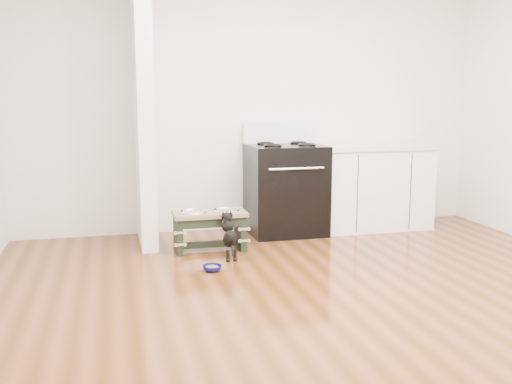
# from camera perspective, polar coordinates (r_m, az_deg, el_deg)

# --- Properties ---
(ground) EXTENTS (5.00, 5.00, 0.00)m
(ground) POSITION_cam_1_polar(r_m,az_deg,el_deg) (3.98, 8.84, -11.34)
(ground) COLOR #48260C
(ground) RESTS_ON ground
(room_shell) EXTENTS (5.00, 5.00, 5.00)m
(room_shell) POSITION_cam_1_polar(r_m,az_deg,el_deg) (3.73, 9.49, 12.64)
(room_shell) COLOR silver
(room_shell) RESTS_ON ground
(partition_wall) EXTENTS (0.15, 0.80, 2.70)m
(partition_wall) POSITION_cam_1_polar(r_m,az_deg,el_deg) (5.52, -11.20, 8.72)
(partition_wall) COLOR silver
(partition_wall) RESTS_ON ground
(oven_range) EXTENTS (0.76, 0.69, 1.14)m
(oven_range) POSITION_cam_1_polar(r_m,az_deg,el_deg) (5.91, 2.97, 0.43)
(oven_range) COLOR black
(oven_range) RESTS_ON ground
(cabinet_run) EXTENTS (1.24, 0.64, 0.91)m
(cabinet_run) POSITION_cam_1_polar(r_m,az_deg,el_deg) (6.29, 11.48, 0.57)
(cabinet_run) COLOR white
(cabinet_run) RESTS_ON ground
(dog_feeder) EXTENTS (0.67, 0.36, 0.38)m
(dog_feeder) POSITION_cam_1_polar(r_m,az_deg,el_deg) (5.28, -4.66, -3.08)
(dog_feeder) COLOR black
(dog_feeder) RESTS_ON ground
(puppy) EXTENTS (0.12, 0.34, 0.41)m
(puppy) POSITION_cam_1_polar(r_m,az_deg,el_deg) (5.02, -2.72, -4.18)
(puppy) COLOR black
(puppy) RESTS_ON ground
(floor_bowl) EXTENTS (0.19, 0.19, 0.05)m
(floor_bowl) POSITION_cam_1_polar(r_m,az_deg,el_deg) (4.71, -4.41, -7.60)
(floor_bowl) COLOR #0B0C4F
(floor_bowl) RESTS_ON ground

